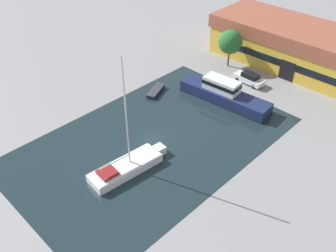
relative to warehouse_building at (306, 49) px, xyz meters
name	(u,v)px	position (x,y,z in m)	size (l,w,h in m)	color
ground_plane	(153,141)	(-3.43, -29.78, -3.32)	(440.00, 440.00, 0.00)	gray
water_canal	(153,141)	(-3.43, -29.78, -3.32)	(21.20, 33.74, 0.01)	#19282D
warehouse_building	(306,49)	(0.00, 0.00, 0.00)	(30.66, 11.55, 6.55)	gold
quay_tree_near_building	(230,42)	(-8.91, -7.82, 0.85)	(3.76, 3.76, 6.06)	brown
parked_car	(249,78)	(-3.29, -10.03, -2.48)	(4.82, 1.93, 1.67)	silver
sailboat_moored	(127,166)	(-1.84, -35.30, -2.69)	(3.48, 9.64, 13.85)	white
motor_cruiser	(224,94)	(-2.98, -16.67, -2.13)	(13.62, 4.34, 3.29)	#19234C
small_dinghy	(156,91)	(-11.31, -21.81, -3.02)	(2.73, 4.17, 0.57)	#19234C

